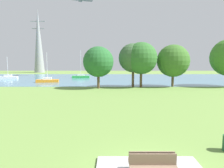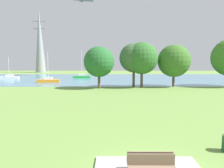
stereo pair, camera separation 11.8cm
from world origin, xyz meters
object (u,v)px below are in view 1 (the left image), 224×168
Objects in this scene: bench_facing_water at (151,162)px; sailboat_white at (8,77)px; sailboat_orange at (48,80)px; tree_west_far at (133,58)px; tree_west_near at (174,61)px; electricity_pylon at (39,41)px; sailboat_green at (81,76)px; tree_east_far at (99,62)px; tree_mid_shore at (142,58)px.

sailboat_white is at bearing 121.53° from bench_facing_water.
tree_west_far is at bearing -25.51° from sailboat_orange.
tree_west_near is 0.28× the size of electricity_pylon.
sailboat_orange is 26.90m from tree_west_near.
tree_east_far is at bearing -74.59° from sailboat_green.
sailboat_green is 1.31× the size of sailboat_white.
electricity_pylon is at bearing 117.59° from tree_east_far.
sailboat_white is (-13.46, 9.62, -0.01)m from sailboat_orange.
tree_west_far is (12.52, -21.31, 4.71)m from sailboat_green.
electricity_pylon is (-3.83, 35.62, 13.15)m from sailboat_white.
tree_mid_shore is (3.58, 29.00, 4.66)m from bench_facing_water.
tree_west_far is 64.94m from electricity_pylon.
sailboat_orange is 0.85× the size of tree_west_far.
bench_facing_water is 29.58m from tree_mid_shore.
tree_east_far is 0.26× the size of electricity_pylon.
sailboat_orange is at bearing 154.87° from tree_mid_shore.
sailboat_orange is 0.87× the size of tree_west_near.
sailboat_white is at bearing -83.87° from electricity_pylon.
sailboat_orange is (-5.51, -12.71, -0.01)m from sailboat_green.
sailboat_white is (-29.28, 47.72, -0.02)m from bench_facing_water.
electricity_pylon reaches higher than sailboat_white.
bench_facing_water is 0.25× the size of tree_east_far.
tree_west_near is (25.33, -8.00, 4.22)m from sailboat_orange.
tree_west_near is at bearing 4.68° from tree_west_far.
electricity_pylon is at bearing 110.91° from sailboat_orange.
sailboat_orange is 20.52m from tree_west_far.
sailboat_green reaches higher than tree_west_near.
tree_west_far is 7.35m from tree_west_near.
sailboat_green is 41.84m from electricity_pylon.
tree_mid_shore is (19.39, -9.10, 4.67)m from sailboat_orange.
tree_west_near is (5.94, 1.09, -0.45)m from tree_mid_shore.
bench_facing_water is 0.23× the size of sailboat_green.
tree_west_far reaches higher than tree_east_far.
tree_mid_shore reaches higher than sailboat_white.
sailboat_orange is (-15.82, 38.09, -0.01)m from bench_facing_water.
tree_east_far is 6.46m from tree_west_far.
tree_east_far is at bearing -167.60° from tree_mid_shore.
tree_west_far reaches higher than tree_west_near.
tree_mid_shore is (1.37, -0.50, -0.05)m from tree_west_far.
bench_facing_water is at bearing -67.45° from sailboat_orange.
tree_east_far is at bearing -160.63° from tree_west_far.
tree_west_near is (9.52, 30.09, 4.21)m from bench_facing_water.
tree_west_near is at bearing -17.53° from sailboat_orange.
tree_east_far is 63.82m from electricity_pylon.
tree_west_near is 68.79m from electricity_pylon.
sailboat_orange is at bearing 162.47° from tree_west_near.
sailboat_orange is 1.13× the size of sailboat_white.
bench_facing_water is 0.23× the size of tree_west_far.
sailboat_green is at bearing 9.24° from sailboat_white.
tree_east_far reaches higher than sailboat_white.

